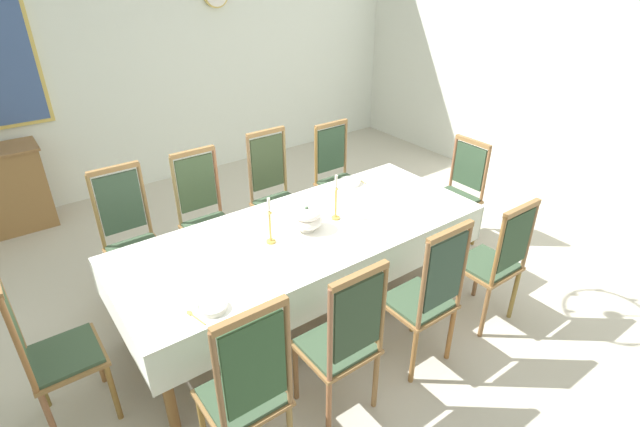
{
  "coord_description": "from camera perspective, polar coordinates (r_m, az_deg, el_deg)",
  "views": [
    {
      "loc": [
        -1.82,
        -2.89,
        2.69
      ],
      "look_at": [
        0.1,
        -0.27,
        0.91
      ],
      "focal_mm": 27.19,
      "sensor_mm": 36.0,
      "label": 1
    }
  ],
  "objects": [
    {
      "name": "chair_north_d",
      "position": [
        5.13,
        2.12,
        4.52
      ],
      "size": [
        0.44,
        0.42,
        1.13
      ],
      "rotation": [
        0.0,
        0.0,
        3.14
      ],
      "color": "brown",
      "rests_on": "ground"
    },
    {
      "name": "chair_head_east",
      "position": [
        5.01,
        15.88,
        2.54
      ],
      "size": [
        0.42,
        0.44,
        1.08
      ],
      "rotation": [
        0.0,
        0.0,
        1.57
      ],
      "color": "#885D42",
      "rests_on": "ground"
    },
    {
      "name": "chair_south_b",
      "position": [
        3.04,
        2.73,
        -14.7
      ],
      "size": [
        0.44,
        0.42,
        1.17
      ],
      "color": "brown",
      "rests_on": "ground"
    },
    {
      "name": "candlestick_west",
      "position": [
        3.55,
        -5.91,
        -1.34
      ],
      "size": [
        0.07,
        0.07,
        0.37
      ],
      "color": "gold",
      "rests_on": "tablecloth"
    },
    {
      "name": "chair_south_a",
      "position": [
        2.78,
        -8.58,
        -19.83
      ],
      "size": [
        0.44,
        0.42,
        1.23
      ],
      "color": "olive",
      "rests_on": "ground"
    },
    {
      "name": "chair_south_d",
      "position": [
        3.98,
        19.87,
        -5.22
      ],
      "size": [
        0.44,
        0.42,
        1.1
      ],
      "color": "#8F5B39",
      "rests_on": "ground"
    },
    {
      "name": "spoon_primary",
      "position": [
        3.04,
        -14.87,
        -11.41
      ],
      "size": [
        0.05,
        0.18,
        0.01
      ],
      "rotation": [
        0.0,
        0.0,
        0.22
      ],
      "color": "gold",
      "rests_on": "tablecloth"
    },
    {
      "name": "bowl_near_left",
      "position": [
        3.04,
        -12.55,
        -10.65
      ],
      "size": [
        0.18,
        0.18,
        0.04
      ],
      "color": "white",
      "rests_on": "tablecloth"
    },
    {
      "name": "chair_south_c",
      "position": [
        3.44,
        12.39,
        -9.38
      ],
      "size": [
        0.44,
        0.42,
        1.19
      ],
      "color": "olive",
      "rests_on": "ground"
    },
    {
      "name": "chair_north_a",
      "position": [
        4.28,
        -21.33,
        -2.58
      ],
      "size": [
        0.44,
        0.42,
        1.19
      ],
      "rotation": [
        0.0,
        0.0,
        3.14
      ],
      "color": "olive",
      "rests_on": "ground"
    },
    {
      "name": "dining_table",
      "position": [
        3.8,
        -1.81,
        -2.88
      ],
      "size": [
        2.89,
        1.15,
        0.76
      ],
      "color": "olive",
      "rests_on": "ground"
    },
    {
      "name": "right_wall",
      "position": [
        6.25,
        26.75,
        17.05
      ],
      "size": [
        0.08,
        6.08,
        3.45
      ],
      "primitive_type": "cube",
      "color": "silver",
      "rests_on": "ground"
    },
    {
      "name": "candlestick_east",
      "position": [
        3.84,
        1.87,
        1.45
      ],
      "size": [
        0.07,
        0.07,
        0.38
      ],
      "color": "gold",
      "rests_on": "tablecloth"
    },
    {
      "name": "ground",
      "position": [
        4.36,
        -3.29,
        -9.73
      ],
      "size": [
        7.2,
        6.08,
        0.04
      ],
      "primitive_type": "cube",
      "color": "#BDB5A4"
    },
    {
      "name": "spoon_secondary",
      "position": [
        4.6,
        4.61,
        4.09
      ],
      "size": [
        0.04,
        0.18,
        0.01
      ],
      "rotation": [
        0.0,
        0.0,
        -0.15
      ],
      "color": "gold",
      "rests_on": "tablecloth"
    },
    {
      "name": "bowl_near_right",
      "position": [
        4.5,
        3.59,
        3.78
      ],
      "size": [
        0.19,
        0.19,
        0.04
      ],
      "color": "white",
      "rests_on": "tablecloth"
    },
    {
      "name": "back_wall",
      "position": [
        6.31,
        -20.21,
        18.37
      ],
      "size": [
        7.2,
        0.08,
        3.45
      ],
      "primitive_type": "cube",
      "color": "silver",
      "rests_on": "ground"
    },
    {
      "name": "chair_head_west",
      "position": [
        3.39,
        -29.31,
        -13.66
      ],
      "size": [
        0.42,
        0.44,
        1.18
      ],
      "rotation": [
        0.0,
        0.0,
        -1.57
      ],
      "color": "#946236",
      "rests_on": "ground"
    },
    {
      "name": "tablecloth",
      "position": [
        3.8,
        -1.81,
        -2.88
      ],
      "size": [
        2.91,
        1.17,
        0.32
      ],
      "color": "white",
      "rests_on": "dining_table"
    },
    {
      "name": "soup_tureen",
      "position": [
        3.72,
        -1.57,
        -0.56
      ],
      "size": [
        0.24,
        0.24,
        0.2
      ],
      "color": "white",
      "rests_on": "tablecloth"
    },
    {
      "name": "chair_north_c",
      "position": [
        4.72,
        -5.3,
        2.52
      ],
      "size": [
        0.44,
        0.42,
        1.21
      ],
      "rotation": [
        0.0,
        0.0,
        3.14
      ],
      "color": "olive",
      "rests_on": "ground"
    },
    {
      "name": "chair_north_b",
      "position": [
        4.44,
        -13.3,
        -0.11
      ],
      "size": [
        0.44,
        0.42,
        1.18
      ],
      "rotation": [
        0.0,
        0.0,
        3.14
      ],
      "color": "olive",
      "rests_on": "ground"
    }
  ]
}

